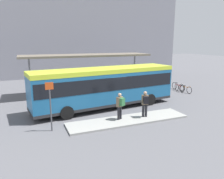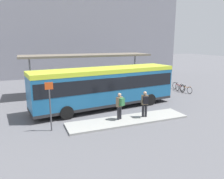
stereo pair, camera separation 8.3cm
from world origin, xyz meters
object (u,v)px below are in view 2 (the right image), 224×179
city_bus (105,85)px  pedestrian_waiting (120,104)px  bicycle_orange (186,89)px  bicycle_red (180,88)px  platform_sign (50,104)px  pedestrian_companion (145,102)px  bicycle_white (178,86)px

city_bus → pedestrian_waiting: 3.22m
city_bus → bicycle_orange: size_ratio=6.89×
bicycle_red → platform_sign: 14.39m
city_bus → platform_sign: (-4.41, -3.07, -0.22)m
bicycle_red → pedestrian_companion: bearing=135.2°
pedestrian_waiting → bicycle_white: pedestrian_waiting is taller
pedestrian_waiting → pedestrian_companion: size_ratio=1.00×
bicycle_orange → bicycle_red: 0.71m
city_bus → bicycle_white: city_bus is taller
bicycle_red → bicycle_orange: bearing=-151.9°
pedestrian_companion → bicycle_white: size_ratio=0.98×
city_bus → bicycle_white: 9.79m
pedestrian_companion → platform_sign: platform_sign is taller
pedestrian_companion → bicycle_red: 9.33m
bicycle_orange → bicycle_red: size_ratio=0.97×
pedestrian_companion → bicycle_red: size_ratio=1.02×
pedestrian_waiting → pedestrian_companion: (1.68, -0.19, -0.00)m
pedestrian_companion → platform_sign: size_ratio=0.61×
pedestrian_companion → bicycle_red: (7.39, 5.64, -0.74)m
bicycle_orange → platform_sign: 14.39m
bicycle_orange → bicycle_red: bicycle_red is taller
city_bus → bicycle_red: 9.29m
pedestrian_waiting → platform_sign: 4.24m
bicycle_white → pedestrian_companion: bearing=-54.5°
bicycle_orange → bicycle_white: size_ratio=0.93×
bicycle_white → pedestrian_waiting: bearing=-60.8°
city_bus → platform_sign: 5.38m
city_bus → pedestrian_waiting: city_bus is taller
pedestrian_companion → bicycle_orange: bearing=-40.9°
pedestrian_waiting → bicycle_red: pedestrian_waiting is taller
pedestrian_companion → bicycle_red: pedestrian_companion is taller
pedestrian_companion → city_bus: bearing=40.2°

